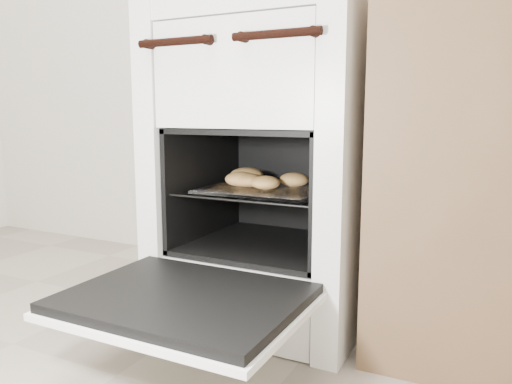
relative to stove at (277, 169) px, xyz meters
The scene contains 5 objects.
stove is the anchor object (origin of this frame).
oven_door 0.51m from the stove, 90.00° to the right, with size 0.49×0.38×0.03m.
oven_rack 0.08m from the stove, 90.00° to the right, with size 0.40×0.38×0.01m.
foil_sheet 0.09m from the stove, 90.00° to the right, with size 0.31×0.27×0.01m, color white.
baked_rolls 0.07m from the stove, 125.17° to the right, with size 0.25×0.19×0.04m.
Camera 1 is at (0.72, -0.07, 0.57)m, focal length 35.00 mm.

